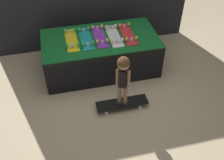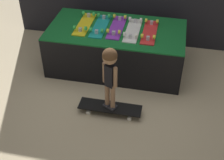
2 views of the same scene
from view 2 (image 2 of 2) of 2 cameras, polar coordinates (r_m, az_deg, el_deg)
ground_plane at (r=4.06m, az=-1.09°, el=-2.73°), size 16.00×16.00×0.00m
display_rack at (r=4.40m, az=0.78°, el=5.84°), size 1.84×0.95×0.61m
skateboard_yellow_on_rack at (r=4.35m, az=-5.01°, el=10.26°), size 0.18×0.64×0.09m
skateboard_teal_on_rack at (r=4.29m, az=-2.13°, el=9.93°), size 0.18×0.64×0.09m
skateboard_purple_on_rack at (r=4.25m, az=0.89°, el=9.71°), size 0.18×0.64×0.09m
skateboard_white_on_rack at (r=4.19m, az=3.84°, el=9.16°), size 0.18×0.64×0.09m
skateboard_red_on_rack at (r=4.17m, az=6.91°, el=8.80°), size 0.18×0.64×0.09m
skateboard_on_floor at (r=3.77m, az=-0.36°, el=-5.06°), size 0.76×0.20×0.09m
child at (r=3.39m, az=-0.40°, el=2.20°), size 0.18×0.17×0.82m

